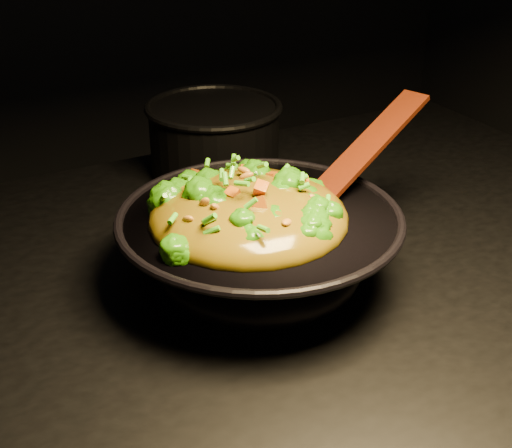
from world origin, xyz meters
TOP-DOWN VIEW (x-y plane):
  - wok at (-0.12, -0.05)m, footprint 0.37×0.37m
  - stir_fry at (-0.13, -0.05)m, footprint 0.33×0.33m
  - spatula at (0.06, -0.02)m, footprint 0.26×0.12m
  - back_pot at (-0.01, 0.31)m, footprint 0.29×0.29m

SIDE VIEW (x-z plane):
  - wok at x=-0.12m, z-range 0.90..1.00m
  - back_pot at x=-0.01m, z-range 0.90..1.03m
  - stir_fry at x=-0.13m, z-range 1.00..1.09m
  - spatula at x=0.06m, z-range 0.99..1.10m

